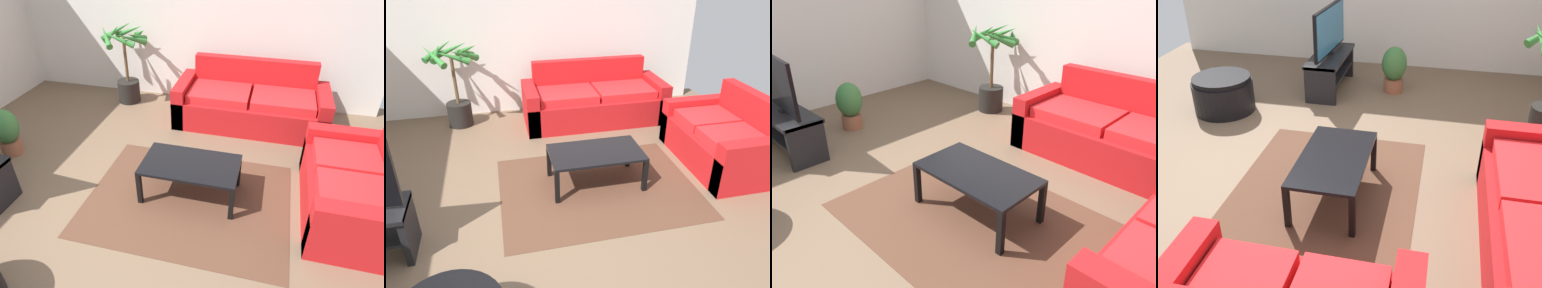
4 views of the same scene
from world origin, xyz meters
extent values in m
plane|color=brown|center=(0.00, 0.00, 0.00)|extent=(6.60, 6.60, 0.00)
cube|color=silver|center=(0.00, 3.00, 1.35)|extent=(6.00, 0.06, 2.70)
cube|color=red|center=(1.05, 2.25, 0.21)|extent=(2.18, 0.90, 0.42)
cube|color=red|center=(1.05, 2.62, 0.66)|extent=(1.82, 0.16, 0.48)
cube|color=red|center=(0.06, 2.25, 0.31)|extent=(0.18, 0.90, 0.62)
cube|color=red|center=(2.05, 2.25, 0.31)|extent=(0.18, 0.90, 0.62)
cube|color=red|center=(0.60, 2.20, 0.48)|extent=(0.87, 0.66, 0.12)
cube|color=red|center=(1.51, 2.20, 0.48)|extent=(0.87, 0.66, 0.12)
cube|color=red|center=(2.25, 0.65, 0.21)|extent=(0.90, 1.51, 0.42)
cube|color=red|center=(2.62, 0.65, 0.66)|extent=(0.16, 1.15, 0.48)
cube|color=red|center=(2.25, -0.02, 0.31)|extent=(0.90, 0.18, 0.62)
cube|color=red|center=(2.25, 1.31, 0.31)|extent=(0.90, 0.18, 0.62)
cube|color=red|center=(2.20, 0.36, 0.48)|extent=(0.66, 0.53, 0.12)
cube|color=red|center=(2.20, 0.93, 0.48)|extent=(0.66, 0.53, 0.12)
cube|color=black|center=(-1.29, -0.16, 0.25)|extent=(0.06, 0.41, 0.50)
cube|color=black|center=(0.59, 0.52, 0.41)|extent=(1.04, 0.60, 0.03)
cube|color=black|center=(0.10, 0.24, 0.20)|extent=(0.05, 0.05, 0.39)
cube|color=black|center=(1.09, 0.24, 0.20)|extent=(0.05, 0.05, 0.39)
cube|color=black|center=(0.10, 0.79, 0.20)|extent=(0.05, 0.05, 0.39)
cube|color=black|center=(1.09, 0.79, 0.20)|extent=(0.05, 0.05, 0.39)
cube|color=#513323|center=(0.59, 0.42, 0.00)|extent=(2.20, 1.70, 0.01)
cylinder|color=black|center=(-1.01, 2.55, 0.18)|extent=(0.36, 0.36, 0.36)
cylinder|color=brown|center=(-1.01, 2.55, 0.72)|extent=(0.05, 0.05, 0.71)
cone|color=#2F7730|center=(-0.77, 2.51, 1.13)|extent=(0.18, 0.50, 0.27)
cone|color=#2F7730|center=(-0.79, 2.71, 1.13)|extent=(0.40, 0.49, 0.29)
cone|color=#2F7730|center=(-1.01, 2.78, 1.13)|extent=(0.47, 0.10, 0.26)
cone|color=#2F7730|center=(-1.20, 2.74, 1.13)|extent=(0.45, 0.45, 0.29)
cone|color=#2F7730|center=(-1.20, 2.58, 1.13)|extent=(0.16, 0.42, 0.24)
cone|color=#2F7730|center=(-1.22, 2.40, 1.13)|extent=(0.39, 0.48, 0.28)
cone|color=#2F7730|center=(-0.97, 2.31, 1.13)|extent=(0.50, 0.17, 0.27)
cone|color=#2F7730|center=(-0.81, 2.39, 1.13)|extent=(0.40, 0.46, 0.28)
camera|label=1|loc=(1.31, -2.26, 2.58)|focal=31.37mm
camera|label=2|loc=(-0.41, -2.90, 2.40)|focal=34.02mm
camera|label=3|loc=(2.44, -1.52, 2.03)|focal=34.56mm
camera|label=4|loc=(3.71, 1.36, 2.44)|focal=40.74mm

